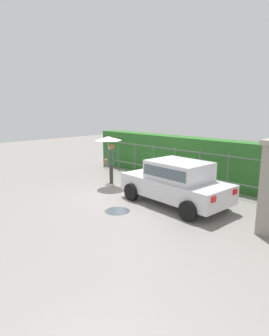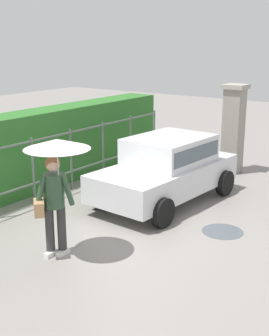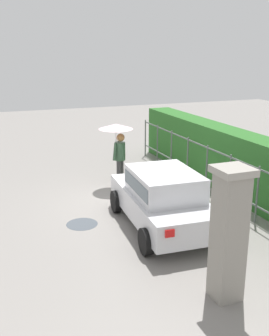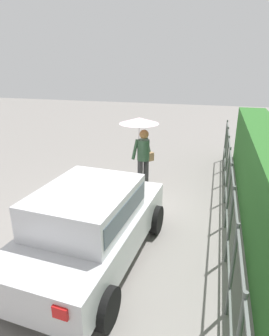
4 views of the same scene
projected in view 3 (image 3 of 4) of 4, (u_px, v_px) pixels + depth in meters
ground_plane at (127, 203)px, 11.61m from camera, size 40.00×40.00×0.00m
car at (163, 197)px, 9.81m from camera, size 3.83×2.05×1.48m
pedestrian at (118, 140)px, 12.70m from camera, size 1.08×1.08×2.04m
gate_pillar at (229, 233)px, 6.85m from camera, size 0.60×0.60×2.42m
fence_section at (207, 167)px, 12.27m from camera, size 9.85×0.05×1.50m
hedge_row at (230, 160)px, 12.52m from camera, size 10.80×0.90×1.90m
puddle_near at (82, 224)px, 10.20m from camera, size 0.80×0.80×0.00m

